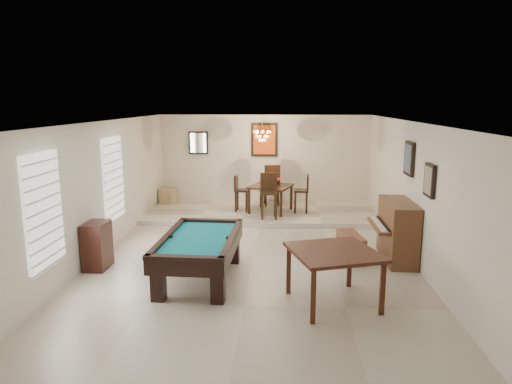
# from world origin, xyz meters

# --- Properties ---
(ground_plane) EXTENTS (6.00, 9.00, 0.02)m
(ground_plane) POSITION_xyz_m (0.00, 0.00, -0.01)
(ground_plane) COLOR beige
(wall_back) EXTENTS (6.00, 0.04, 2.60)m
(wall_back) POSITION_xyz_m (0.00, 4.50, 1.30)
(wall_back) COLOR silver
(wall_back) RESTS_ON ground_plane
(wall_front) EXTENTS (6.00, 0.04, 2.60)m
(wall_front) POSITION_xyz_m (0.00, -4.50, 1.30)
(wall_front) COLOR silver
(wall_front) RESTS_ON ground_plane
(wall_left) EXTENTS (0.04, 9.00, 2.60)m
(wall_left) POSITION_xyz_m (-3.00, 0.00, 1.30)
(wall_left) COLOR silver
(wall_left) RESTS_ON ground_plane
(wall_right) EXTENTS (0.04, 9.00, 2.60)m
(wall_right) POSITION_xyz_m (3.00, 0.00, 1.30)
(wall_right) COLOR silver
(wall_right) RESTS_ON ground_plane
(ceiling) EXTENTS (6.00, 9.00, 0.04)m
(ceiling) POSITION_xyz_m (0.00, 0.00, 2.60)
(ceiling) COLOR white
(ceiling) RESTS_ON wall_back
(dining_step) EXTENTS (6.00, 2.50, 0.12)m
(dining_step) POSITION_xyz_m (0.00, 3.25, 0.06)
(dining_step) COLOR beige
(dining_step) RESTS_ON ground_plane
(window_left_front) EXTENTS (0.06, 1.00, 1.70)m
(window_left_front) POSITION_xyz_m (-2.97, -2.20, 1.40)
(window_left_front) COLOR white
(window_left_front) RESTS_ON wall_left
(window_left_rear) EXTENTS (0.06, 1.00, 1.70)m
(window_left_rear) POSITION_xyz_m (-2.97, 0.60, 1.40)
(window_left_rear) COLOR white
(window_left_rear) RESTS_ON wall_left
(pool_table) EXTENTS (1.25, 2.23, 0.73)m
(pool_table) POSITION_xyz_m (-0.83, -1.29, 0.37)
(pool_table) COLOR black
(pool_table) RESTS_ON ground_plane
(square_table) EXTENTS (1.51, 1.51, 0.83)m
(square_table) POSITION_xyz_m (1.31, -2.09, 0.41)
(square_table) COLOR #33160C
(square_table) RESTS_ON ground_plane
(upright_piano) EXTENTS (0.76, 1.36, 1.13)m
(upright_piano) POSITION_xyz_m (2.60, -0.06, 0.57)
(upright_piano) COLOR brown
(upright_piano) RESTS_ON ground_plane
(piano_bench) EXTENTS (0.47, 0.93, 0.49)m
(piano_bench) POSITION_xyz_m (1.86, -0.10, 0.25)
(piano_bench) COLOR brown
(piano_bench) RESTS_ON ground_plane
(apothecary_chest) EXTENTS (0.38, 0.57, 0.85)m
(apothecary_chest) POSITION_xyz_m (-2.78, -0.87, 0.43)
(apothecary_chest) COLOR black
(apothecary_chest) RESTS_ON ground_plane
(dining_table) EXTENTS (1.25, 1.25, 0.82)m
(dining_table) POSITION_xyz_m (0.23, 3.15, 0.53)
(dining_table) COLOR black
(dining_table) RESTS_ON dining_step
(flower_vase) EXTENTS (0.14, 0.14, 0.23)m
(flower_vase) POSITION_xyz_m (0.23, 3.15, 1.06)
(flower_vase) COLOR #AB0E25
(flower_vase) RESTS_ON dining_table
(dining_chair_south) EXTENTS (0.45, 0.45, 1.11)m
(dining_chair_south) POSITION_xyz_m (0.20, 2.45, 0.68)
(dining_chair_south) COLOR black
(dining_chair_south) RESTS_ON dining_step
(dining_chair_north) EXTENTS (0.48, 0.48, 1.16)m
(dining_chair_north) POSITION_xyz_m (0.23, 3.92, 0.70)
(dining_chair_north) COLOR black
(dining_chair_north) RESTS_ON dining_step
(dining_chair_west) EXTENTS (0.38, 0.38, 0.96)m
(dining_chair_west) POSITION_xyz_m (-0.53, 3.18, 0.60)
(dining_chair_west) COLOR black
(dining_chair_west) RESTS_ON dining_step
(dining_chair_east) EXTENTS (0.38, 0.38, 0.99)m
(dining_chair_east) POSITION_xyz_m (1.02, 3.12, 0.62)
(dining_chair_east) COLOR black
(dining_chair_east) RESTS_ON dining_step
(corner_bench) EXTENTS (0.42, 0.51, 0.43)m
(corner_bench) POSITION_xyz_m (-2.74, 4.02, 0.33)
(corner_bench) COLOR tan
(corner_bench) RESTS_ON dining_step
(chandelier) EXTENTS (0.44, 0.44, 0.60)m
(chandelier) POSITION_xyz_m (0.00, 3.20, 2.20)
(chandelier) COLOR #FFE5B2
(chandelier) RESTS_ON ceiling
(back_painting) EXTENTS (0.75, 0.06, 0.95)m
(back_painting) POSITION_xyz_m (0.00, 4.46, 1.90)
(back_painting) COLOR #D84C14
(back_painting) RESTS_ON wall_back
(back_mirror) EXTENTS (0.55, 0.06, 0.65)m
(back_mirror) POSITION_xyz_m (-1.90, 4.46, 1.80)
(back_mirror) COLOR white
(back_mirror) RESTS_ON wall_back
(right_picture_upper) EXTENTS (0.06, 0.55, 0.65)m
(right_picture_upper) POSITION_xyz_m (2.96, 0.30, 1.90)
(right_picture_upper) COLOR slate
(right_picture_upper) RESTS_ON wall_right
(right_picture_lower) EXTENTS (0.06, 0.45, 0.55)m
(right_picture_lower) POSITION_xyz_m (2.96, -1.00, 1.70)
(right_picture_lower) COLOR gray
(right_picture_lower) RESTS_ON wall_right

